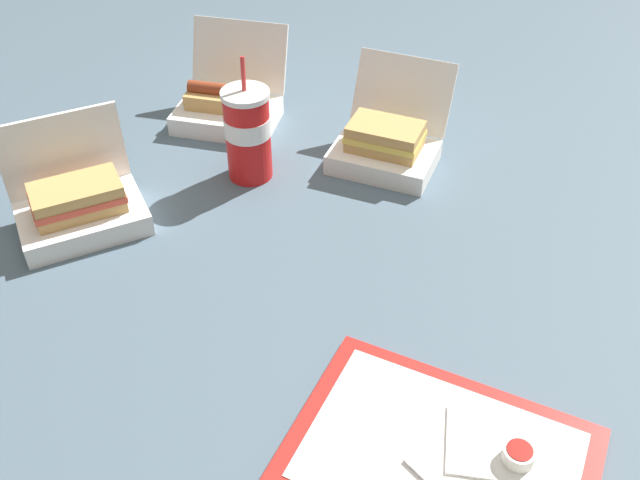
# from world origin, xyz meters

# --- Properties ---
(ground_plane) EXTENTS (3.20, 3.20, 0.00)m
(ground_plane) POSITION_xyz_m (0.00, 0.00, 0.00)
(ground_plane) COLOR #4C6070
(food_tray) EXTENTS (0.41, 0.33, 0.01)m
(food_tray) POSITION_xyz_m (-0.32, 0.20, 0.01)
(food_tray) COLOR red
(food_tray) RESTS_ON ground_plane
(ketchup_cup) EXTENTS (0.04, 0.04, 0.02)m
(ketchup_cup) POSITION_xyz_m (-0.40, 0.15, 0.03)
(ketchup_cup) COLOR white
(ketchup_cup) RESTS_ON food_tray
(napkin_stack) EXTENTS (0.13, 0.13, 0.00)m
(napkin_stack) POSITION_xyz_m (-0.36, 0.15, 0.02)
(napkin_stack) COLOR white
(napkin_stack) RESTS_ON food_tray
(clamshell_hotdog_center) EXTENTS (0.27, 0.27, 0.18)m
(clamshell_hotdog_center) POSITION_xyz_m (0.44, -0.25, 0.04)
(clamshell_hotdog_center) COLOR white
(clamshell_hotdog_center) RESTS_ON ground_plane
(clamshell_sandwich_left) EXTENTS (0.24, 0.26, 0.18)m
(clamshell_sandwich_left) POSITION_xyz_m (0.40, 0.16, 0.04)
(clamshell_sandwich_left) COLOR white
(clamshell_sandwich_left) RESTS_ON ground_plane
(clamshell_sandwich_corner) EXTENTS (0.24, 0.25, 0.17)m
(clamshell_sandwich_corner) POSITION_xyz_m (0.09, -0.31, 0.04)
(clamshell_sandwich_corner) COLOR white
(clamshell_sandwich_corner) RESTS_ON ground_plane
(soda_cup_left) EXTENTS (0.09, 0.09, 0.24)m
(soda_cup_left) POSITION_xyz_m (0.27, -0.13, 0.09)
(soda_cup_left) COLOR red
(soda_cup_left) RESTS_ON ground_plane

